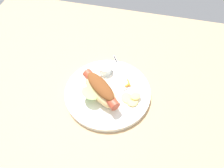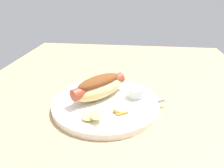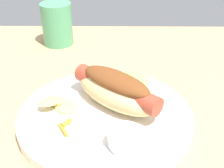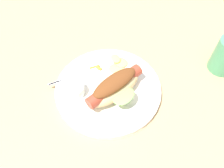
% 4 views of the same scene
% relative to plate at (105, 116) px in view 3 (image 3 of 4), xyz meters
% --- Properties ---
extents(ground_plane, '(1.20, 0.90, 0.02)m').
position_rel_plate_xyz_m(ground_plane, '(-0.01, 0.02, -0.02)').
color(ground_plane, tan).
extents(plate, '(0.28, 0.28, 0.02)m').
position_rel_plate_xyz_m(plate, '(0.00, 0.00, 0.00)').
color(plate, white).
rests_on(plate, ground_plane).
extents(hot_dog, '(0.16, 0.15, 0.06)m').
position_rel_plate_xyz_m(hot_dog, '(-0.02, -0.02, 0.04)').
color(hot_dog, '#DBB77A').
rests_on(hot_dog, plate).
extents(sauce_ramekin, '(0.05, 0.05, 0.03)m').
position_rel_plate_xyz_m(sauce_ramekin, '(-0.03, 0.08, 0.02)').
color(sauce_ramekin, white).
rests_on(sauce_ramekin, plate).
extents(fork, '(0.09, 0.13, 0.00)m').
position_rel_plate_xyz_m(fork, '(0.02, 0.09, 0.01)').
color(fork, silver).
rests_on(fork, plate).
extents(knife, '(0.09, 0.12, 0.00)m').
position_rel_plate_xyz_m(knife, '(0.01, 0.07, 0.01)').
color(knife, silver).
rests_on(knife, plate).
extents(chips_pile, '(0.07, 0.06, 0.02)m').
position_rel_plate_xyz_m(chips_pile, '(0.08, -0.02, 0.01)').
color(chips_pile, '#E9C966').
rests_on(chips_pile, plate).
extents(carrot_garnish, '(0.02, 0.04, 0.01)m').
position_rel_plate_xyz_m(carrot_garnish, '(0.06, 0.04, 0.01)').
color(carrot_garnish, orange).
rests_on(carrot_garnish, plate).
extents(drinking_cup, '(0.07, 0.07, 0.10)m').
position_rel_plate_xyz_m(drinking_cup, '(0.12, -0.31, 0.04)').
color(drinking_cup, '#4C9E6B').
rests_on(drinking_cup, ground_plane).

